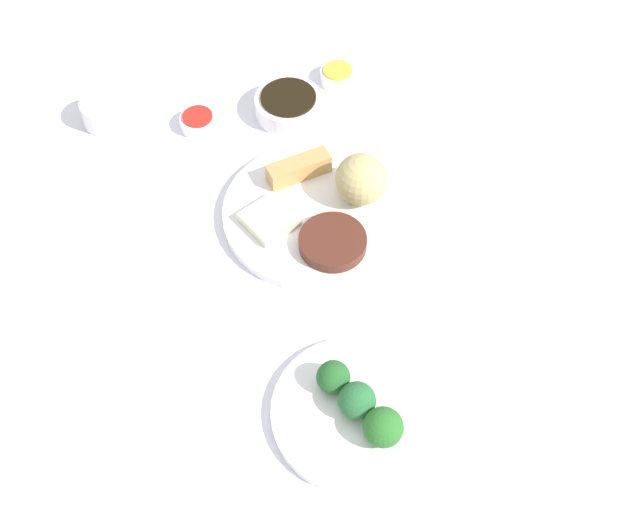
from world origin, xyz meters
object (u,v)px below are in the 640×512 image
broccoli_plate (355,413)px  sauce_ramekin_sweet_and_sour (198,122)px  teacup (103,112)px  soy_sauce_bowl (289,106)px  main_plate (315,213)px  sauce_ramekin_hot_mustard (338,76)px

broccoli_plate → sauce_ramekin_sweet_and_sour: bearing=11.1°
sauce_ramekin_sweet_and_sour → teacup: bearing=71.7°
broccoli_plate → soy_sauce_bowl: soy_sauce_bowl is taller
main_plate → soy_sauce_bowl: (0.22, -0.01, 0.01)m
main_plate → sauce_ramekin_sweet_and_sour: sauce_ramekin_sweet_and_sour is taller
sauce_ramekin_sweet_and_sour → sauce_ramekin_hot_mustard: bearing=-78.7°
broccoli_plate → soy_sauce_bowl: 0.54m
sauce_ramekin_sweet_and_sour → teacup: size_ratio=0.86×
soy_sauce_bowl → sauce_ramekin_sweet_and_sour: size_ratio=1.86×
soy_sauce_bowl → sauce_ramekin_sweet_and_sour: soy_sauce_bowl is taller
broccoli_plate → teacup: teacup is taller
main_plate → sauce_ramekin_hot_mustard: sauce_ramekin_hot_mustard is taller
sauce_ramekin_hot_mustard → teacup: bearing=90.2°
soy_sauce_bowl → sauce_ramekin_sweet_and_sour: bearing=87.9°
main_plate → broccoli_plate: size_ratio=1.29×
soy_sauce_bowl → teacup: 0.30m
teacup → sauce_ramekin_hot_mustard: bearing=-89.8°
broccoli_plate → teacup: (0.60, 0.25, 0.02)m
main_plate → soy_sauce_bowl: bearing=-2.8°
soy_sauce_bowl → sauce_ramekin_hot_mustard: size_ratio=1.86×
sauce_ramekin_hot_mustard → soy_sauce_bowl: bearing=119.3°
main_plate → teacup: (0.27, 0.28, 0.01)m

